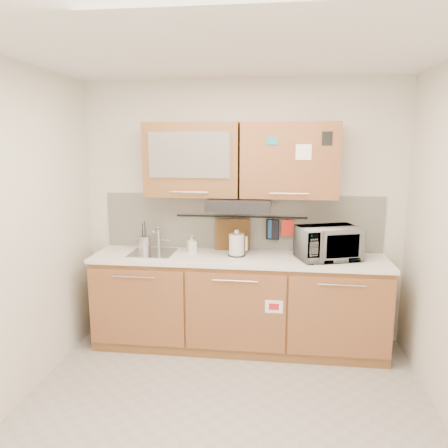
# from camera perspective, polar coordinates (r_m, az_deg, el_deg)

# --- Properties ---
(floor) EXTENTS (3.20, 3.20, 0.00)m
(floor) POSITION_cam_1_polar(r_m,az_deg,el_deg) (3.50, -0.17, -24.20)
(floor) COLOR #9E9993
(floor) RESTS_ON ground
(ceiling) EXTENTS (3.20, 3.20, 0.00)m
(ceiling) POSITION_cam_1_polar(r_m,az_deg,el_deg) (2.93, -0.20, 22.48)
(ceiling) COLOR white
(ceiling) RESTS_ON wall_back
(wall_back) EXTENTS (3.20, 0.00, 3.20)m
(wall_back) POSITION_cam_1_polar(r_m,az_deg,el_deg) (4.42, 2.31, 1.56)
(wall_back) COLOR silver
(wall_back) RESTS_ON ground
(wall_left) EXTENTS (0.00, 3.00, 3.00)m
(wall_left) POSITION_cam_1_polar(r_m,az_deg,el_deg) (3.53, -26.92, -1.95)
(wall_left) COLOR silver
(wall_left) RESTS_ON ground
(base_cabinet) EXTENTS (2.80, 0.64, 0.88)m
(base_cabinet) POSITION_cam_1_polar(r_m,az_deg,el_deg) (4.36, 1.86, -10.78)
(base_cabinet) COLOR brown
(base_cabinet) RESTS_ON floor
(countertop) EXTENTS (2.82, 0.62, 0.04)m
(countertop) POSITION_cam_1_polar(r_m,az_deg,el_deg) (4.20, 1.90, -4.51)
(countertop) COLOR white
(countertop) RESTS_ON base_cabinet
(backsplash) EXTENTS (2.80, 0.02, 0.56)m
(backsplash) POSITION_cam_1_polar(r_m,az_deg,el_deg) (4.42, 2.28, 0.26)
(backsplash) COLOR silver
(backsplash) RESTS_ON countertop
(upper_cabinets) EXTENTS (1.82, 0.37, 0.70)m
(upper_cabinets) POSITION_cam_1_polar(r_m,az_deg,el_deg) (4.19, 2.09, 8.36)
(upper_cabinets) COLOR brown
(upper_cabinets) RESTS_ON wall_back
(range_hood) EXTENTS (0.60, 0.46, 0.10)m
(range_hood) POSITION_cam_1_polar(r_m,az_deg,el_deg) (4.15, 2.02, 2.65)
(range_hood) COLOR black
(range_hood) RESTS_ON upper_cabinets
(sink) EXTENTS (0.42, 0.40, 0.26)m
(sink) POSITION_cam_1_polar(r_m,az_deg,el_deg) (4.37, -9.26, -3.71)
(sink) COLOR silver
(sink) RESTS_ON countertop
(utensil_rail) EXTENTS (1.30, 0.02, 0.02)m
(utensil_rail) POSITION_cam_1_polar(r_m,az_deg,el_deg) (4.37, 2.25, 0.94)
(utensil_rail) COLOR black
(utensil_rail) RESTS_ON backsplash
(utensil_crock) EXTENTS (0.16, 0.16, 0.30)m
(utensil_crock) POSITION_cam_1_polar(r_m,az_deg,el_deg) (4.44, -10.31, -2.52)
(utensil_crock) COLOR #ACACB0
(utensil_crock) RESTS_ON countertop
(kettle) EXTENTS (0.19, 0.19, 0.26)m
(kettle) POSITION_cam_1_polar(r_m,az_deg,el_deg) (4.19, 1.68, -2.80)
(kettle) COLOR silver
(kettle) RESTS_ON countertop
(toaster) EXTENTS (0.23, 0.14, 0.17)m
(toaster) POSITION_cam_1_polar(r_m,az_deg,el_deg) (4.18, 13.07, -3.33)
(toaster) COLOR black
(toaster) RESTS_ON countertop
(microwave) EXTENTS (0.64, 0.54, 0.31)m
(microwave) POSITION_cam_1_polar(r_m,az_deg,el_deg) (4.18, 13.44, -2.44)
(microwave) COLOR #999999
(microwave) RESTS_ON countertop
(soap_bottle) EXTENTS (0.11, 0.11, 0.18)m
(soap_bottle) POSITION_cam_1_polar(r_m,az_deg,el_deg) (4.32, -4.21, -2.62)
(soap_bottle) COLOR #999999
(soap_bottle) RESTS_ON countertop
(cutting_board) EXTENTS (0.35, 0.08, 0.44)m
(cutting_board) POSITION_cam_1_polar(r_m,az_deg,el_deg) (4.41, 1.13, -2.12)
(cutting_board) COLOR brown
(cutting_board) RESTS_ON utensil_rail
(oven_mitt) EXTENTS (0.11, 0.04, 0.19)m
(oven_mitt) POSITION_cam_1_polar(r_m,az_deg,el_deg) (4.36, 6.49, -0.64)
(oven_mitt) COLOR navy
(oven_mitt) RESTS_ON utensil_rail
(dark_pouch) EXTENTS (0.13, 0.07, 0.20)m
(dark_pouch) POSITION_cam_1_polar(r_m,az_deg,el_deg) (4.37, 6.35, -0.74)
(dark_pouch) COLOR black
(dark_pouch) RESTS_ON utensil_rail
(pot_holder) EXTENTS (0.13, 0.04, 0.16)m
(pot_holder) POSITION_cam_1_polar(r_m,az_deg,el_deg) (4.36, 8.29, -0.52)
(pot_holder) COLOR red
(pot_holder) RESTS_ON utensil_rail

